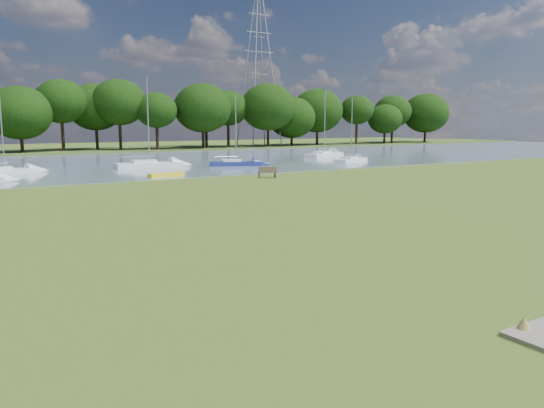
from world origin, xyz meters
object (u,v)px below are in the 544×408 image
sailboat_2 (235,162)px  sailboat_0 (351,159)px  riverbank_bench (267,172)px  sailboat_1 (149,163)px  pylon (259,50)px  sailboat_7 (324,153)px  kayak (166,175)px  sailboat_6 (4,170)px

sailboat_2 → sailboat_0: bearing=12.6°
riverbank_bench → sailboat_1: (-5.30, 14.65, 0.06)m
pylon → sailboat_7: (-8.60, -31.94, -17.68)m
kayak → sailboat_2: sailboat_2 is taller
riverbank_bench → sailboat_7: (20.61, 19.20, 0.04)m
sailboat_0 → sailboat_1: (-22.64, 4.86, 0.10)m
riverbank_bench → kayak: riverbank_bench is taller
kayak → sailboat_0: bearing=2.6°
sailboat_1 → sailboat_6: 13.30m
riverbank_bench → sailboat_2: bearing=94.9°
sailboat_0 → sailboat_7: 9.96m
kayak → sailboat_2: bearing=26.0°
sailboat_1 → sailboat_7: (25.91, 4.56, -0.02)m
kayak → pylon: (36.21, 46.00, 18.00)m
pylon → sailboat_2: size_ratio=3.94×
sailboat_2 → sailboat_6: size_ratio=1.07×
riverbank_bench → pylon: pylon is taller
sailboat_7 → sailboat_0: bearing=-131.5°
sailboat_6 → sailboat_7: (39.21, 4.69, 0.06)m
sailboat_0 → sailboat_7: sailboat_7 is taller
kayak → sailboat_2: (10.44, 7.08, 0.26)m
sailboat_1 → sailboat_7: bearing=14.1°
sailboat_0 → sailboat_6: sailboat_0 is taller
riverbank_bench → pylon: bearing=80.9°
riverbank_bench → sailboat_7: size_ratio=0.18×
sailboat_0 → sailboat_1: sailboat_1 is taller
riverbank_bench → kayak: size_ratio=0.51×
kayak → sailboat_0: sailboat_0 is taller
sailboat_2 → sailboat_7: sailboat_7 is taller
pylon → sailboat_6: bearing=-142.5°
pylon → kayak: bearing=-128.2°
sailboat_0 → sailboat_6: 36.25m
riverbank_bench → kayak: bearing=164.3°
kayak → sailboat_1: (1.71, 9.51, 0.34)m
sailboat_7 → sailboat_2: bearing=179.7°
riverbank_bench → sailboat_6: (-18.60, 14.51, -0.02)m
sailboat_2 → kayak: bearing=-123.4°
kayak → sailboat_6: 14.91m
kayak → sailboat_1: bearing=71.7°
sailboat_2 → sailboat_7: 18.54m
riverbank_bench → sailboat_6: size_ratio=0.24×
pylon → sailboat_7: bearing=-105.1°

